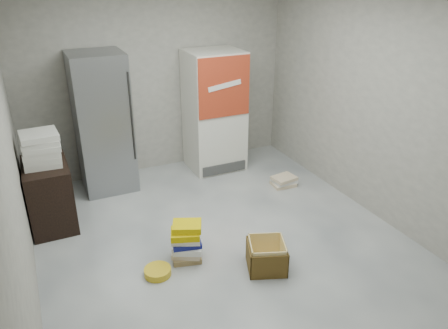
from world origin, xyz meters
TOP-DOWN VIEW (x-y plane):
  - ground at (0.00, 0.00)m, footprint 5.00×5.00m
  - room_shell at (0.00, 0.00)m, footprint 4.04×5.04m
  - steel_fridge at (-0.90, 2.13)m, footprint 0.70×0.72m
  - coke_cooler at (0.75, 2.12)m, footprint 0.80×0.73m
  - wood_shelf at (-1.73, 1.40)m, footprint 0.50×0.80m
  - supply_box_stack at (-1.73, 1.40)m, footprint 0.43×0.43m
  - phonebook_stack_main at (-0.50, 0.03)m, footprint 0.39×0.36m
  - phonebook_stack_side at (1.37, 1.08)m, footprint 0.35×0.30m
  - cardboard_box at (0.20, -0.45)m, footprint 0.50×0.50m
  - bucket_lid at (-0.87, -0.09)m, footprint 0.30×0.30m

SIDE VIEW (x-z plane):
  - ground at x=0.00m, z-range 0.00..0.00m
  - bucket_lid at x=-0.87m, z-range 0.00..0.07m
  - phonebook_stack_side at x=1.37m, z-range 0.00..0.14m
  - cardboard_box at x=0.20m, z-range -0.03..0.29m
  - phonebook_stack_main at x=-0.50m, z-range 0.00..0.44m
  - wood_shelf at x=-1.73m, z-range 0.00..0.80m
  - coke_cooler at x=0.75m, z-range 0.00..1.80m
  - steel_fridge at x=-0.90m, z-range 0.00..1.90m
  - supply_box_stack at x=-1.73m, z-range 0.80..1.19m
  - room_shell at x=0.00m, z-range 0.39..3.21m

